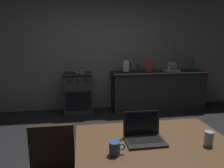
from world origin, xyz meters
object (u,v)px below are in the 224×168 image
(frying_pan, at_px, (80,72))
(drinking_glass, at_px, (209,139))
(bottle_b, at_px, (138,66))
(laptop, at_px, (144,135))
(stove_oven, at_px, (78,93))
(electric_kettle, at_px, (126,66))
(coffee_mug, at_px, (115,148))
(dining_table, at_px, (154,150))
(dish_rack, at_px, (172,69))
(bottle, at_px, (193,65))
(cereal_box, at_px, (149,66))

(frying_pan, distance_m, drinking_glass, 3.23)
(frying_pan, relative_size, drinking_glass, 3.66)
(bottle_b, bearing_deg, laptop, -104.97)
(stove_oven, height_order, laptop, laptop)
(electric_kettle, height_order, coffee_mug, electric_kettle)
(dining_table, bearing_deg, bottle_b, 76.64)
(stove_oven, relative_size, coffee_mug, 7.50)
(drinking_glass, distance_m, dish_rack, 3.29)
(laptop, distance_m, electric_kettle, 2.99)
(dining_table, distance_m, bottle, 3.55)
(bottle, xyz_separation_m, coffee_mug, (-2.35, -3.07, -0.22))
(coffee_mug, relative_size, bottle_b, 0.50)
(laptop, height_order, frying_pan, laptop)
(electric_kettle, height_order, frying_pan, electric_kettle)
(bottle, height_order, coffee_mug, bottle)
(electric_kettle, distance_m, bottle, 1.57)
(coffee_mug, bearing_deg, cereal_box, 67.32)
(dining_table, xyz_separation_m, bottle, (1.99, 2.93, 0.34))
(bottle, bearing_deg, drinking_glass, -117.56)
(electric_kettle, bearing_deg, bottle, -1.83)
(stove_oven, distance_m, cereal_box, 1.70)
(electric_kettle, distance_m, dish_rack, 1.08)
(bottle, distance_m, dish_rack, 0.50)
(electric_kettle, height_order, drinking_glass, electric_kettle)
(bottle, distance_m, cereal_box, 1.04)
(laptop, relative_size, electric_kettle, 1.20)
(stove_oven, xyz_separation_m, bottle, (2.64, -0.05, 0.58))
(drinking_glass, bearing_deg, coffee_mug, -178.49)
(electric_kettle, bearing_deg, cereal_box, 2.17)
(dish_rack, bearing_deg, dining_table, -116.75)
(frying_pan, xyz_separation_m, coffee_mug, (0.24, -3.09, -0.12))
(stove_oven, height_order, bottle_b, bottle_b)
(coffee_mug, distance_m, dish_rack, 3.63)
(dining_table, relative_size, laptop, 4.02)
(dining_table, bearing_deg, laptop, 152.99)
(dining_table, height_order, electric_kettle, electric_kettle)
(stove_oven, height_order, frying_pan, frying_pan)
(cereal_box, distance_m, bottle_b, 0.24)
(cereal_box, relative_size, bottle_b, 1.10)
(bottle, relative_size, drinking_glass, 2.32)
(stove_oven, distance_m, electric_kettle, 1.22)
(bottle, distance_m, bottle_b, 1.27)
(dining_table, bearing_deg, stove_oven, 102.25)
(stove_oven, distance_m, drinking_glass, 3.29)
(bottle, distance_m, drinking_glass, 3.44)
(dish_rack, bearing_deg, stove_oven, -179.93)
(laptop, relative_size, drinking_glass, 2.74)
(electric_kettle, distance_m, coffee_mug, 3.22)
(laptop, distance_m, coffee_mug, 0.33)
(dining_table, distance_m, drinking_glass, 0.44)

